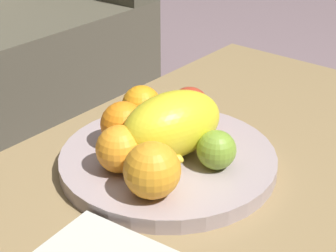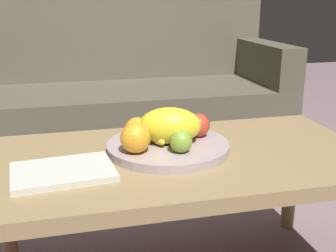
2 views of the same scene
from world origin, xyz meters
TOP-DOWN VIEW (x-y plane):
  - coffee_table at (0.00, 0.00)m, footprint 1.11×0.58m
  - couch at (0.04, 1.22)m, footprint 1.70×0.70m
  - fruit_bowl at (-0.02, 0.03)m, footprint 0.35×0.35m
  - melon_large_front at (-0.02, 0.03)m, footprint 0.20×0.14m
  - orange_front at (-0.11, 0.06)m, footprint 0.07×0.07m
  - orange_left at (-0.05, 0.11)m, footprint 0.08×0.08m
  - orange_right at (0.03, 0.14)m, footprint 0.07×0.07m
  - orange_back at (-0.13, -0.02)m, footprint 0.08×0.08m
  - apple_front at (0.08, 0.07)m, footprint 0.07×0.07m
  - apple_left at (-0.01, -0.05)m, footprint 0.06×0.06m
  - banana_bunch at (-0.05, 0.07)m, footprint 0.15×0.17m
  - magazine at (-0.32, -0.07)m, footprint 0.27×0.20m

SIDE VIEW (x-z plane):
  - couch at x=0.04m, z-range -0.15..0.75m
  - coffee_table at x=0.00m, z-range 0.17..0.61m
  - magazine at x=-0.32m, z-range 0.44..0.46m
  - fruit_bowl at x=-0.02m, z-range 0.44..0.47m
  - banana_bunch at x=-0.05m, z-range 0.46..0.53m
  - apple_left at x=-0.01m, z-range 0.47..0.53m
  - orange_right at x=0.03m, z-range 0.47..0.54m
  - apple_front at x=0.08m, z-range 0.47..0.54m
  - orange_front at x=-0.11m, z-range 0.47..0.54m
  - orange_left at x=-0.05m, z-range 0.47..0.54m
  - orange_back at x=-0.13m, z-range 0.47..0.55m
  - melon_large_front at x=-0.02m, z-range 0.47..0.57m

